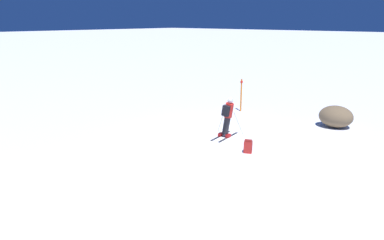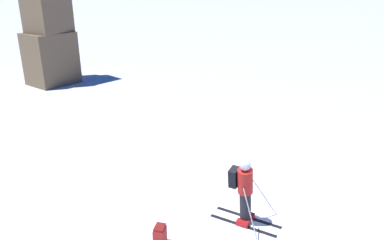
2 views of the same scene
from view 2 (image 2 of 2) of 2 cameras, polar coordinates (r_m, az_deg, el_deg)
ground_plane at (r=9.50m, az=9.48°, el=-13.82°), size 300.00×300.00×0.00m
skier at (r=8.55m, az=7.93°, el=-10.29°), size 1.28×1.67×1.76m
rock_pillar at (r=21.03m, az=-21.30°, el=13.75°), size 2.25×1.98×7.68m
spare_backpack at (r=8.31m, az=-4.91°, el=-17.24°), size 0.36×0.32×0.50m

